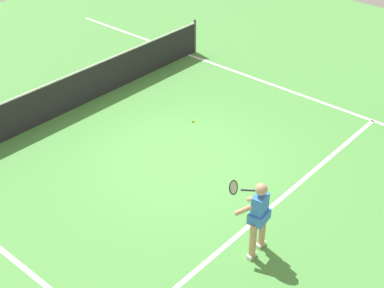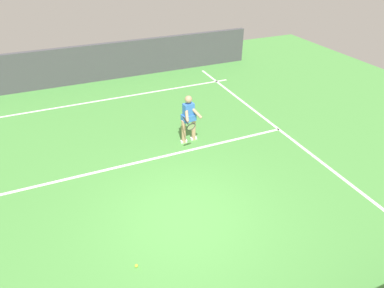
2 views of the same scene
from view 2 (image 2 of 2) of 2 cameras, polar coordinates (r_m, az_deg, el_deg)
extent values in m
plane|color=#4C9342|center=(7.91, -1.23, -12.42)|extent=(25.25, 25.25, 0.00)
cube|color=#47474C|center=(15.53, -14.84, 13.44)|extent=(13.90, 0.24, 1.60)
cube|color=white|center=(13.78, -12.71, 7.73)|extent=(9.90, 0.10, 0.01)
cube|color=white|center=(9.79, -6.88, -2.57)|extent=(8.90, 0.10, 0.01)
cube|color=white|center=(10.03, 23.11, -4.35)|extent=(0.10, 17.42, 0.01)
cylinder|color=tan|center=(10.45, 0.27, 2.64)|extent=(0.13, 0.13, 0.78)
cylinder|color=tan|center=(10.29, -1.45, 2.13)|extent=(0.13, 0.13, 0.78)
cube|color=white|center=(10.63, 0.27, 1.00)|extent=(0.20, 0.10, 0.08)
cube|color=white|center=(10.47, -1.42, 0.47)|extent=(0.20, 0.10, 0.08)
cube|color=#3875D6|center=(10.06, -0.60, 5.59)|extent=(0.34, 0.24, 0.52)
cube|color=#3875D6|center=(10.15, -0.60, 4.58)|extent=(0.43, 0.33, 0.20)
sphere|color=tan|center=(9.88, -0.62, 7.66)|extent=(0.22, 0.22, 0.22)
cylinder|color=tan|center=(10.00, 0.58, 5.56)|extent=(0.33, 0.45, 0.37)
cylinder|color=tan|center=(9.87, -0.92, 5.16)|extent=(0.23, 0.48, 0.37)
cylinder|color=black|center=(9.60, -1.09, 4.04)|extent=(0.08, 0.30, 0.14)
torus|color=black|center=(9.40, -0.17, 2.98)|extent=(0.30, 0.16, 0.28)
cylinder|color=beige|center=(9.40, -0.17, 2.98)|extent=(0.25, 0.12, 0.23)
sphere|color=#D1E533|center=(7.07, -9.51, -19.88)|extent=(0.07, 0.07, 0.07)
camera|label=1|loc=(16.03, 19.64, 37.17)|focal=52.70mm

